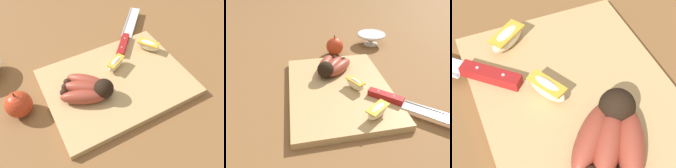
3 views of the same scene
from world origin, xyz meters
TOP-DOWN VIEW (x-y plane):
  - ground_plane at (0.00, 0.00)m, footprint 6.00×6.00m
  - cutting_board at (0.01, 0.00)m, footprint 0.40×0.30m
  - banana_bunch at (0.10, 0.01)m, footprint 0.15×0.14m
  - chefs_knife at (-0.11, -0.15)m, footprint 0.21×0.23m
  - apple_wedge_near at (-0.14, -0.07)m, footprint 0.06×0.07m
  - apple_wedge_middle at (-0.01, -0.04)m, footprint 0.07×0.05m
  - whole_apple at (0.27, -0.04)m, footprint 0.07×0.07m

SIDE VIEW (x-z plane):
  - ground_plane at x=0.00m, z-range 0.00..0.00m
  - cutting_board at x=0.01m, z-range 0.00..0.02m
  - chefs_knife at x=-0.11m, z-range 0.02..0.04m
  - whole_apple at x=0.27m, z-range -0.01..0.07m
  - apple_wedge_near at x=-0.14m, z-range 0.02..0.05m
  - apple_wedge_middle at x=-0.01m, z-range 0.02..0.05m
  - banana_bunch at x=0.10m, z-range 0.01..0.07m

